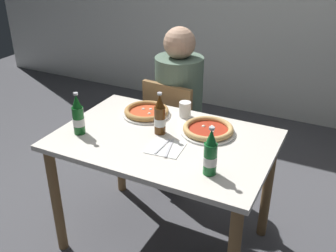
% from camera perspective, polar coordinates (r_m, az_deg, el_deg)
% --- Properties ---
extents(ground_plane, '(8.00, 8.00, 0.00)m').
position_cam_1_polar(ground_plane, '(2.61, -0.51, -16.32)').
color(ground_plane, '#4C4C51').
extents(dining_table_main, '(1.20, 0.80, 0.75)m').
position_cam_1_polar(dining_table_main, '(2.22, -0.58, -4.30)').
color(dining_table_main, silver).
rests_on(dining_table_main, ground_plane).
extents(chair_behind_table, '(0.43, 0.43, 0.85)m').
position_cam_1_polar(chair_behind_table, '(2.86, 1.00, -0.19)').
color(chair_behind_table, olive).
rests_on(chair_behind_table, ground_plane).
extents(diner_seated, '(0.34, 0.34, 1.21)m').
position_cam_1_polar(diner_seated, '(2.85, 1.56, 2.02)').
color(diner_seated, '#2D3342').
rests_on(diner_seated, ground_plane).
extents(pizza_margherita_near, '(0.31, 0.31, 0.04)m').
position_cam_1_polar(pizza_margherita_near, '(2.21, 5.91, -0.54)').
color(pizza_margherita_near, white).
rests_on(pizza_margherita_near, dining_table_main).
extents(pizza_marinara_far, '(0.30, 0.30, 0.04)m').
position_cam_1_polar(pizza_marinara_far, '(2.42, -3.17, 2.09)').
color(pizza_marinara_far, white).
rests_on(pizza_marinara_far, dining_table_main).
extents(beer_bottle_left, '(0.07, 0.07, 0.25)m').
position_cam_1_polar(beer_bottle_left, '(1.82, 6.23, -4.18)').
color(beer_bottle_left, '#196B2D').
rests_on(beer_bottle_left, dining_table_main).
extents(beer_bottle_center, '(0.07, 0.07, 0.25)m').
position_cam_1_polar(beer_bottle_center, '(2.16, -1.20, 1.41)').
color(beer_bottle_center, '#512D0F').
rests_on(beer_bottle_center, dining_table_main).
extents(beer_bottle_right, '(0.07, 0.07, 0.25)m').
position_cam_1_polar(beer_bottle_right, '(2.22, -13.04, 1.35)').
color(beer_bottle_right, '#14591E').
rests_on(beer_bottle_right, dining_table_main).
extents(napkin_with_cutlery, '(0.20, 0.20, 0.01)m').
position_cam_1_polar(napkin_with_cutlery, '(2.06, -0.31, -3.19)').
color(napkin_with_cutlery, white).
rests_on(napkin_with_cutlery, dining_table_main).
extents(paper_cup, '(0.07, 0.07, 0.09)m').
position_cam_1_polar(paper_cup, '(2.39, 2.51, 2.46)').
color(paper_cup, white).
rests_on(paper_cup, dining_table_main).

